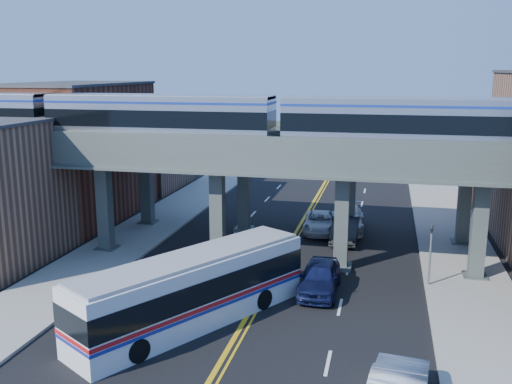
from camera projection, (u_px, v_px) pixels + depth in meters
ground at (248, 315)px, 29.10m from camera, size 120.00×120.00×0.00m
sidewalk_west at (127, 241)px, 41.14m from camera, size 5.00×70.00×0.16m
sidewalk_east at (462, 266)px, 36.07m from camera, size 5.00×70.00×0.16m
building_west_b at (78, 152)px, 47.25m from camera, size 8.00×14.00×11.00m
building_west_c at (143, 149)px, 59.95m from camera, size 8.00×10.00×8.00m
elevated_viaduct_near at (279, 165)px, 35.35m from camera, size 52.00×3.60×7.40m
elevated_viaduct_far at (296, 149)px, 42.01m from camera, size 52.00×3.60×7.40m
transit_train at (160, 118)px, 36.48m from camera, size 45.56×2.85×3.32m
stop_sign at (266, 263)px, 31.52m from camera, size 0.76×0.09×2.63m
traffic_signal at (431, 249)px, 32.30m from camera, size 0.15×0.18×4.10m
transit_bus at (193, 290)px, 27.80m from camera, size 9.16×12.52×3.33m
car_lane_a at (319, 277)px, 31.86m from camera, size 2.12×5.24×1.78m
car_lane_b at (345, 229)px, 41.48m from camera, size 1.87×5.31×1.75m
car_lane_c at (320, 222)px, 43.77m from camera, size 2.88×5.55×1.49m
car_lane_d at (348, 218)px, 44.36m from camera, size 2.80×6.18×1.76m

